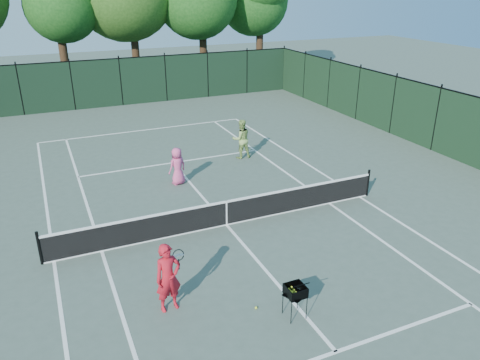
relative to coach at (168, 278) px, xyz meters
name	(u,v)px	position (x,y,z in m)	size (l,w,h in m)	color
ground	(227,225)	(2.94, 3.44, -0.91)	(90.00, 90.00, 0.00)	#48574B
sideline_doubles_left	(54,261)	(-2.54, 3.44, -0.91)	(0.10, 23.77, 0.01)	white
sideline_doubles_right	(360,197)	(8.43, 3.44, -0.91)	(0.10, 23.77, 0.01)	white
sideline_singles_left	(102,251)	(-1.17, 3.44, -0.91)	(0.10, 23.77, 0.01)	white
sideline_singles_right	(329,203)	(7.06, 3.44, -0.91)	(0.10, 23.77, 0.01)	white
baseline_far	(145,130)	(2.94, 15.32, -0.91)	(10.97, 0.10, 0.01)	white
service_line_near	(336,352)	(2.94, -2.96, -0.91)	(8.23, 0.10, 0.01)	white
service_line_far	(173,163)	(2.94, 9.84, -0.91)	(8.23, 0.10, 0.01)	white
center_service_line	(227,225)	(2.94, 3.44, -0.91)	(0.10, 12.80, 0.01)	white
tennis_net	(226,212)	(2.94, 3.44, -0.43)	(11.69, 0.09, 1.06)	black
fence_far	(121,82)	(2.94, 21.44, 0.59)	(24.00, 0.05, 3.00)	black
coach	(168,278)	(0.00, 0.00, 0.00)	(0.91, 0.72, 1.82)	red
player_pink	(177,166)	(2.48, 7.46, -0.15)	(0.86, 0.70, 1.52)	#DF4E87
player_green	(241,139)	(6.05, 9.21, 0.00)	(0.91, 0.72, 1.81)	#8DAF57
ball_hopper	(295,291)	(2.70, -1.53, -0.17)	(0.61, 0.61, 0.89)	black
loose_ball_midcourt	(256,308)	(1.96, -0.91, -0.88)	(0.07, 0.07, 0.07)	#D3EA2F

